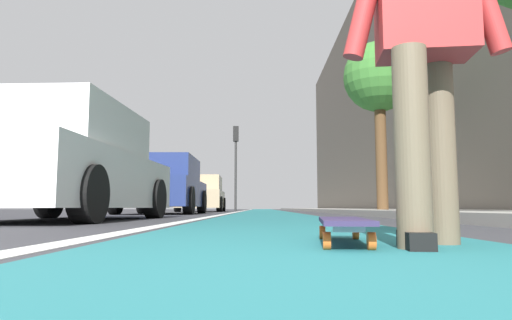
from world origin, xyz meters
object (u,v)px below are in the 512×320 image
skater_person (424,31)px  street_tree_mid (379,79)px  skateboard (343,223)px  traffic_light (236,152)px  parked_car_near (64,167)px  parked_car_mid (163,187)px  parked_car_far (202,195)px

skater_person → street_tree_mid: 10.59m
skateboard → street_tree_mid: 10.78m
skater_person → traffic_light: traffic_light is taller
parked_car_near → traffic_light: (17.73, -1.25, 2.37)m
parked_car_near → parked_car_mid: (6.19, 0.04, 0.03)m
skateboard → skater_person: skater_person is taller
parked_car_mid → traffic_light: size_ratio=0.93×
parked_car_near → skateboard: bearing=-142.0°
street_tree_mid → traffic_light: bearing=21.0°
parked_car_far → street_tree_mid: 9.41m
skateboard → skater_person: bearing=-113.3°
skateboard → parked_car_mid: bearing=16.6°
parked_car_near → street_tree_mid: size_ratio=0.88×
skateboard → parked_car_near: size_ratio=0.21×
skateboard → traffic_light: traffic_light is taller
street_tree_mid → skateboard: bearing=164.0°
parked_car_near → parked_car_far: bearing=-0.5°
skateboard → parked_car_mid: parked_car_mid is taller
skater_person → parked_car_far: skater_person is taller
street_tree_mid → parked_car_mid: bearing=88.6°
parked_car_far → street_tree_mid: (-6.95, -5.63, 2.90)m
traffic_light → parked_car_mid: bearing=173.6°
traffic_light → parked_car_far: bearing=166.4°
skater_person → traffic_light: size_ratio=0.37×
parked_car_far → parked_car_mid: bearing=178.8°
skater_person → parked_car_near: bearing=40.0°
traffic_light → street_tree_mid: bearing=-159.0°
traffic_light → street_tree_mid: 12.52m
traffic_light → street_tree_mid: street_tree_mid is taller
parked_car_near → parked_car_mid: size_ratio=0.98×
parked_car_mid → traffic_light: (11.54, -1.29, 2.34)m
parked_car_near → skater_person: bearing=-140.0°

